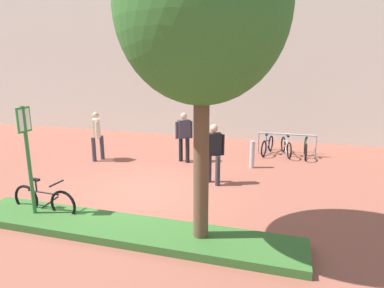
{
  "coord_description": "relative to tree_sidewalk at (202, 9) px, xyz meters",
  "views": [
    {
      "loc": [
        3.52,
        -7.58,
        3.33
      ],
      "look_at": [
        0.97,
        1.13,
        1.12
      ],
      "focal_mm": 31.05,
      "sensor_mm": 36.0,
      "label": 1
    }
  ],
  "objects": [
    {
      "name": "ground_plane",
      "position": [
        -2.07,
        2.06,
        -4.18
      ],
      "size": [
        60.0,
        60.0,
        0.0
      ],
      "primitive_type": "plane",
      "color": "brown"
    },
    {
      "name": "building_facade",
      "position": [
        -2.07,
        9.91,
        0.82
      ],
      "size": [
        28.0,
        1.2,
        10.0
      ],
      "primitive_type": "cube",
      "color": "beige",
      "rests_on": "ground"
    },
    {
      "name": "planter_strip",
      "position": [
        -1.52,
        -0.08,
        -4.1
      ],
      "size": [
        7.0,
        1.1,
        0.16
      ],
      "primitive_type": "cube",
      "color": "#336028",
      "rests_on": "ground"
    },
    {
      "name": "tree_sidewalk",
      "position": [
        0.0,
        0.0,
        0.0
      ],
      "size": [
        2.87,
        2.87,
        5.79
      ],
      "color": "brown",
      "rests_on": "ground"
    },
    {
      "name": "parking_sign_post",
      "position": [
        -3.72,
        -0.08,
        -2.56
      ],
      "size": [
        0.08,
        0.36,
        2.5
      ],
      "color": "#2D7238",
      "rests_on": "ground"
    },
    {
      "name": "bike_at_sign",
      "position": [
        -3.65,
        0.16,
        -3.84
      ],
      "size": [
        1.68,
        0.42,
        0.86
      ],
      "color": "black",
      "rests_on": "ground"
    },
    {
      "name": "bike_rack_cluster",
      "position": [
        1.45,
        6.92,
        -3.84
      ],
      "size": [
        2.11,
        1.62,
        0.83
      ],
      "color": "#99999E",
      "rests_on": "ground"
    },
    {
      "name": "bollard_steel",
      "position": [
        0.4,
        5.03,
        -3.73
      ],
      "size": [
        0.16,
        0.16,
        0.9
      ],
      "primitive_type": "cylinder",
      "color": "#ADADB2",
      "rests_on": "ground"
    },
    {
      "name": "person_suited_navy",
      "position": [
        -1.94,
        5.05,
        -3.2
      ],
      "size": [
        0.53,
        0.42,
        1.72
      ],
      "color": "black",
      "rests_on": "ground"
    },
    {
      "name": "person_casual_tan",
      "position": [
        -4.9,
        4.38,
        -3.2
      ],
      "size": [
        0.42,
        0.53,
        1.72
      ],
      "color": "#383342",
      "rests_on": "ground"
    },
    {
      "name": "person_suited_dark",
      "position": [
        -0.48,
        3.21,
        -3.2
      ],
      "size": [
        0.56,
        0.39,
        1.72
      ],
      "color": "#2D2D38",
      "rests_on": "ground"
    }
  ]
}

